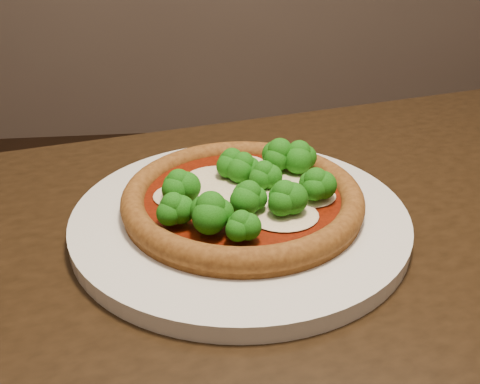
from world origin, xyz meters
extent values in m
cube|color=black|center=(-0.03, -0.19, 0.73)|extent=(1.34, 1.01, 0.04)
cylinder|color=black|center=(0.42, 0.25, 0.35)|extent=(0.06, 0.06, 0.71)
cylinder|color=silver|center=(-0.11, -0.12, 0.76)|extent=(0.35, 0.35, 0.02)
cylinder|color=brown|center=(-0.10, -0.12, 0.77)|extent=(0.25, 0.25, 0.01)
torus|color=brown|center=(-0.10, -0.12, 0.78)|extent=(0.25, 0.25, 0.03)
cylinder|color=#691505|center=(-0.10, -0.12, 0.78)|extent=(0.20, 0.20, 0.00)
ellipsoid|color=beige|center=(-0.10, -0.12, 0.78)|extent=(0.12, 0.11, 0.01)
ellipsoid|color=beige|center=(-0.17, -0.11, 0.78)|extent=(0.06, 0.06, 0.01)
ellipsoid|color=beige|center=(-0.05, -0.10, 0.78)|extent=(0.08, 0.07, 0.01)
ellipsoid|color=beige|center=(-0.08, -0.07, 0.78)|extent=(0.07, 0.06, 0.01)
ellipsoid|color=beige|center=(-0.04, -0.13, 0.78)|extent=(0.06, 0.05, 0.00)
ellipsoid|color=beige|center=(-0.07, -0.16, 0.78)|extent=(0.07, 0.06, 0.01)
ellipsoid|color=beige|center=(-0.09, -0.04, 0.78)|extent=(0.05, 0.04, 0.00)
ellipsoid|color=beige|center=(-0.13, -0.08, 0.78)|extent=(0.07, 0.06, 0.01)
ellipsoid|color=#228D16|center=(-0.06, -0.07, 0.81)|extent=(0.05, 0.05, 0.04)
ellipsoid|color=#228D16|center=(-0.11, -0.08, 0.80)|extent=(0.04, 0.04, 0.03)
ellipsoid|color=#228D16|center=(-0.10, -0.16, 0.80)|extent=(0.04, 0.04, 0.04)
ellipsoid|color=#228D16|center=(-0.14, -0.18, 0.81)|extent=(0.05, 0.05, 0.04)
ellipsoid|color=#228D16|center=(-0.04, -0.07, 0.81)|extent=(0.05, 0.05, 0.04)
ellipsoid|color=#228D16|center=(-0.10, -0.09, 0.80)|extent=(0.04, 0.04, 0.03)
ellipsoid|color=#228D16|center=(-0.17, -0.13, 0.81)|extent=(0.04, 0.04, 0.04)
ellipsoid|color=#228D16|center=(-0.07, -0.16, 0.81)|extent=(0.04, 0.04, 0.04)
ellipsoid|color=#228D16|center=(-0.03, -0.14, 0.80)|extent=(0.04, 0.04, 0.04)
ellipsoid|color=#228D16|center=(-0.08, -0.11, 0.80)|extent=(0.04, 0.04, 0.03)
ellipsoid|color=#228D16|center=(-0.17, -0.17, 0.80)|extent=(0.04, 0.04, 0.03)
ellipsoid|color=#228D16|center=(-0.11, -0.20, 0.80)|extent=(0.04, 0.04, 0.03)
camera|label=1|loc=(-0.16, -0.60, 1.05)|focal=40.00mm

